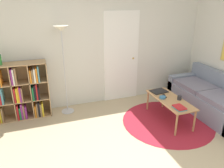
% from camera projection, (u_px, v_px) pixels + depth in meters
% --- Properties ---
extents(wall_back, '(7.70, 0.11, 2.60)m').
position_uv_depth(wall_back, '(103.00, 46.00, 4.70)').
color(wall_back, silver).
rests_on(wall_back, ground_plane).
extents(rug, '(1.74, 1.74, 0.01)m').
position_uv_depth(rug, '(167.00, 121.00, 4.25)').
color(rug, maroon).
rests_on(rug, ground_plane).
extents(bookshelf, '(1.00, 0.34, 1.12)m').
position_uv_depth(bookshelf, '(21.00, 92.00, 4.24)').
color(bookshelf, tan).
rests_on(bookshelf, ground_plane).
extents(floor_lamp, '(0.28, 0.28, 1.78)m').
position_uv_depth(floor_lamp, '(62.00, 43.00, 4.11)').
color(floor_lamp, '#B7B7BC').
rests_on(floor_lamp, ground_plane).
extents(couch, '(0.81, 1.90, 0.81)m').
position_uv_depth(couch, '(212.00, 99.00, 4.55)').
color(couch, gray).
rests_on(couch, ground_plane).
extents(coffee_table, '(0.46, 1.11, 0.45)m').
position_uv_depth(coffee_table, '(170.00, 101.00, 4.19)').
color(coffee_table, '#AD7F51').
rests_on(coffee_table, ground_plane).
extents(laptop, '(0.35, 0.28, 0.02)m').
position_uv_depth(laptop, '(159.00, 91.00, 4.49)').
color(laptop, black).
rests_on(laptop, coffee_table).
extents(bowl, '(0.12, 0.12, 0.04)m').
position_uv_depth(bowl, '(162.00, 97.00, 4.19)').
color(bowl, teal).
rests_on(bowl, coffee_table).
extents(book_stack_on_table, '(0.17, 0.22, 0.04)m').
position_uv_depth(book_stack_on_table, '(179.00, 108.00, 3.79)').
color(book_stack_on_table, teal).
rests_on(book_stack_on_table, coffee_table).
extents(cup, '(0.08, 0.08, 0.08)m').
position_uv_depth(cup, '(179.00, 98.00, 4.13)').
color(cup, '#28282D').
rests_on(cup, coffee_table).
extents(remote, '(0.09, 0.16, 0.02)m').
position_uv_depth(remote, '(164.00, 96.00, 4.27)').
color(remote, black).
rests_on(remote, coffee_table).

